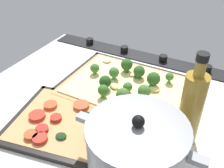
% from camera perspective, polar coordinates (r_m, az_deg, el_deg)
% --- Properties ---
extents(ground_plane, '(0.75, 0.66, 0.03)m').
position_cam_1_polar(ground_plane, '(0.74, -1.87, -5.00)').
color(ground_plane, silver).
extents(stove_control_panel, '(0.72, 0.07, 0.03)m').
position_cam_1_polar(stove_control_panel, '(0.95, 6.84, 6.17)').
color(stove_control_panel, black).
rests_on(stove_control_panel, ground_plane).
extents(baking_tray_front, '(0.39, 0.30, 0.01)m').
position_cam_1_polar(baking_tray_front, '(0.77, 3.40, -1.20)').
color(baking_tray_front, black).
rests_on(baking_tray_front, ground_plane).
extents(broccoli_pizza, '(0.37, 0.27, 0.06)m').
position_cam_1_polar(broccoli_pizza, '(0.76, 3.48, -0.28)').
color(broccoli_pizza, tan).
rests_on(broccoli_pizza, baking_tray_front).
extents(baking_tray_back, '(0.33, 0.28, 0.01)m').
position_cam_1_polar(baking_tray_back, '(0.66, -8.95, -8.78)').
color(baking_tray_back, black).
rests_on(baking_tray_back, ground_plane).
extents(veggie_pizza_back, '(0.30, 0.25, 0.02)m').
position_cam_1_polar(veggie_pizza_back, '(0.66, -9.44, -8.37)').
color(veggie_pizza_back, tan).
rests_on(veggie_pizza_back, baking_tray_back).
extents(cooking_pot, '(0.27, 0.20, 0.15)m').
position_cam_1_polar(cooking_pot, '(0.53, 5.34, -14.10)').
color(cooking_pot, gray).
rests_on(cooking_pot, ground_plane).
extents(oil_bottle, '(0.05, 0.05, 0.23)m').
position_cam_1_polar(oil_bottle, '(0.59, 17.05, -5.10)').
color(oil_bottle, olive).
rests_on(oil_bottle, ground_plane).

